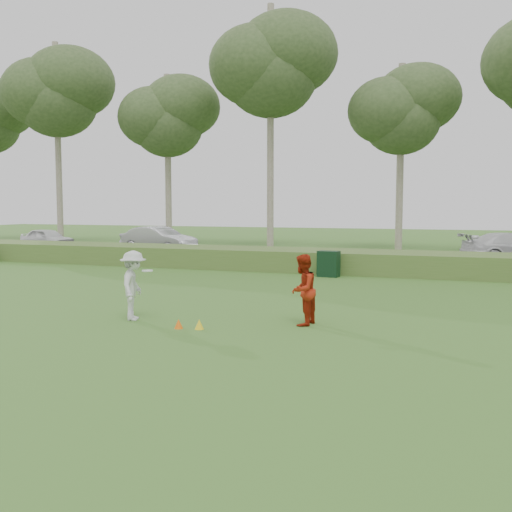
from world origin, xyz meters
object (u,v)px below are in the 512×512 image
at_px(player_red, 303,290).
at_px(utility_cabinet, 329,264).
at_px(car_mid, 159,240).
at_px(cone_orange, 179,324).
at_px(cone_yellow, 199,324).
at_px(player_white, 133,285).
at_px(car_left, 47,238).

xyz_separation_m(player_red, utility_cabinet, (-1.52, 9.32, -0.32)).
height_order(utility_cabinet, car_mid, car_mid).
height_order(cone_orange, car_mid, car_mid).
height_order(player_red, utility_cabinet, player_red).
height_order(cone_yellow, car_mid, car_mid).
distance_m(cone_orange, car_mid, 20.53).
relative_size(cone_orange, cone_yellow, 0.96).
bearing_deg(player_red, cone_yellow, -52.92).
relative_size(player_red, cone_yellow, 7.32).
xyz_separation_m(player_white, car_mid, (-9.08, 17.06, -0.02)).
xyz_separation_m(player_red, car_mid, (-13.16, 16.23, 0.00)).
xyz_separation_m(player_white, utility_cabinet, (2.56, 10.14, -0.34)).
bearing_deg(utility_cabinet, player_white, -98.10).
distance_m(player_white, car_mid, 19.32).
xyz_separation_m(player_red, cone_yellow, (-2.09, -1.25, -0.73)).
bearing_deg(car_mid, player_red, -128.88).
distance_m(cone_yellow, car_mid, 20.71).
bearing_deg(car_left, utility_cabinet, -101.95).
relative_size(cone_orange, car_left, 0.06).
bearing_deg(utility_cabinet, car_mid, 155.37).
bearing_deg(cone_yellow, utility_cabinet, 86.90).
height_order(player_red, car_left, player_red).
bearing_deg(player_white, car_left, 24.67).
bearing_deg(car_left, player_red, -119.01).
xyz_separation_m(utility_cabinet, car_mid, (-11.64, 6.91, 0.33)).
bearing_deg(car_left, cone_orange, -124.68).
relative_size(player_red, car_left, 0.44).
bearing_deg(utility_cabinet, cone_orange, -89.56).
xyz_separation_m(player_white, cone_yellow, (1.99, -0.43, -0.74)).
xyz_separation_m(player_white, player_red, (4.08, 0.83, -0.02)).
bearing_deg(cone_orange, player_red, 27.60).
relative_size(player_red, utility_cabinet, 1.63).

